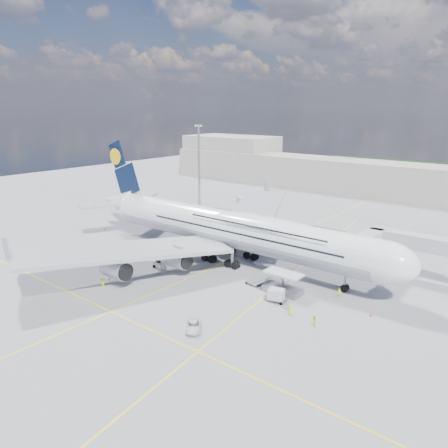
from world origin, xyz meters
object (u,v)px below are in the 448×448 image
Objects in this scene: jet_bridge at (398,244)px; cone_wing_right_outer at (109,279)px; service_van at (193,326)px; dolly_nose_near at (254,283)px; crew_tug at (102,283)px; dolly_back at (157,252)px; crew_nose at (339,293)px; crew_loader at (314,321)px; cone_wing_right_inner at (154,254)px; dolly_row_a at (96,252)px; cone_tail at (104,229)px; baggage_tug at (159,265)px; dolly_row_b at (117,250)px; catering_truck_inner at (231,223)px; cone_nose at (371,315)px; light_mast at (199,164)px; crew_wing at (121,257)px; airliner at (231,229)px; crew_van at (291,309)px; dolly_nose_far at (276,295)px; catering_truck_outer at (245,205)px; cargo_loader at (282,286)px; dolly_row_c at (137,259)px; cone_wing_left_inner at (239,233)px; cone_wing_left_outer at (242,218)px.

jet_bridge reaches higher than cone_wing_right_outer.
cone_wing_right_outer is (-24.59, 3.90, -0.37)m from service_van.
dolly_nose_near is 26.66m from crew_tug.
dolly_back is 40.94m from crew_nose.
cone_wing_right_inner is (-41.27, 6.83, -0.62)m from crew_loader.
cone_tail is at bearing 157.22° from dolly_row_a.
crew_nose is 3.57× the size of cone_tail.
baggage_tug reaches higher than dolly_row_a.
crew_loader reaches higher than dolly_row_b.
jet_bridge is 38.14× the size of cone_tail.
catering_truck_inner reaches higher than cone_nose.
cone_wing_right_outer is (-2.69, -9.95, -0.51)m from baggage_tug.
crew_wing is at bearing -65.28° from light_mast.
light_mast is 47.29× the size of cone_wing_right_inner.
baggage_tug reaches higher than cone_wing_right_outer.
baggage_tug is 40.43m from cone_nose.
crew_nose is 3.60× the size of cone_nose.
crew_loader is (-3.05, -25.47, -5.97)m from jet_bridge.
dolly_nose_near is (10.89, -7.43, -6.55)m from airliner.
airliner is 17.92m from cone_wing_right_inner.
jet_bridge is 0.74× the size of light_mast.
crew_van is at bearing 19.44° from service_van.
dolly_nose_far is (17.69, -10.76, -5.71)m from airliner.
dolly_nose_far reaches higher than cone_tail.
catering_truck_outer is at bearing 88.87° from catering_truck_inner.
cone_tail is at bearing 145.15° from cone_wing_right_outer.
service_van is at bearing -113.22° from jet_bridge.
crew_loader is (9.94, -7.42, -0.37)m from cargo_loader.
service_van is 15.30m from crew_van.
airliner is at bearing 139.22° from crew_nose.
crew_nose is 40.90m from cone_wing_right_outer.
baggage_tug is 25.91m from service_van.
dolly_row_c is 50.05m from catering_truck_outer.
cone_wing_right_inner is at bearing -59.16° from light_mast.
crew_loader is at bearing -36.57° from light_mast.
cargo_loader is at bearing -15.34° from dolly_row_c.
dolly_row_c is 1.08× the size of dolly_back.
cone_wing_left_inner is 14.98m from cone_wing_left_outer.
cone_wing_left_inner reaches higher than cone_tail.
crew_van is 34.15m from cone_wing_right_outer.
cone_wing_left_inner is at bearing 108.01° from baggage_tug.
crew_nose is at bearing -42.31° from crew_van.
baggage_tug is at bearing -121.81° from crew_loader.
baggage_tug is (17.33, 2.59, 0.46)m from dolly_row_a.
cone_wing_right_inner is (-28.40, 18.46, -0.36)m from service_van.
crew_wing is (4.22, -2.42, 0.01)m from dolly_row_b.
light_mast is 14.51× the size of crew_nose.
light_mast is 51.39m from cone_wing_right_inner.
cone_nose is (15.14, 0.92, -1.02)m from cargo_loader.
cone_wing_right_outer is at bearing -62.90° from light_mast.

